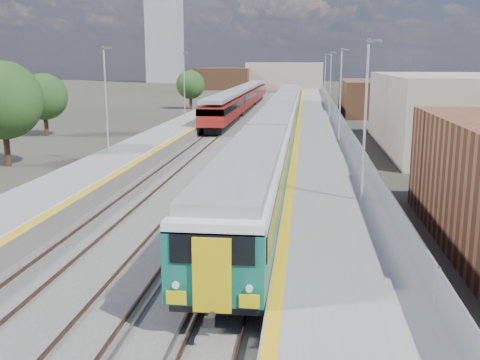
# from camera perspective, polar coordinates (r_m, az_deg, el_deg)

# --- Properties ---
(ground) EXTENTS (320.00, 320.00, 0.00)m
(ground) POSITION_cam_1_polar(r_m,az_deg,el_deg) (55.20, 2.62, 4.17)
(ground) COLOR #47443A
(ground) RESTS_ON ground
(ballast_bed) EXTENTS (10.50, 155.00, 0.06)m
(ballast_bed) POSITION_cam_1_polar(r_m,az_deg,el_deg) (57.87, 0.57, 4.58)
(ballast_bed) COLOR #565451
(ballast_bed) RESTS_ON ground
(tracks) EXTENTS (8.96, 160.00, 0.17)m
(tracks) POSITION_cam_1_polar(r_m,az_deg,el_deg) (59.45, 1.31, 4.85)
(tracks) COLOR #4C3323
(tracks) RESTS_ON ground
(platform_right) EXTENTS (4.70, 155.00, 8.52)m
(platform_right) POSITION_cam_1_polar(r_m,az_deg,el_deg) (57.49, 8.08, 4.92)
(platform_right) COLOR slate
(platform_right) RESTS_ON ground
(platform_left) EXTENTS (4.30, 155.00, 8.52)m
(platform_left) POSITION_cam_1_polar(r_m,az_deg,el_deg) (58.90, -6.05, 5.12)
(platform_left) COLOR slate
(platform_left) RESTS_ON ground
(buildings) EXTENTS (72.00, 185.50, 40.00)m
(buildings) POSITION_cam_1_polar(r_m,az_deg,el_deg) (144.86, -2.11, 13.29)
(buildings) COLOR brown
(buildings) RESTS_ON ground
(green_train) EXTENTS (2.84, 79.13, 3.13)m
(green_train) POSITION_cam_1_polar(r_m,az_deg,el_deg) (53.66, 4.15, 6.29)
(green_train) COLOR black
(green_train) RESTS_ON ground
(red_train) EXTENTS (2.84, 57.55, 3.58)m
(red_train) POSITION_cam_1_polar(r_m,az_deg,el_deg) (83.89, 0.26, 8.33)
(red_train) COLOR black
(red_train) RESTS_ON ground
(tree_a) EXTENTS (5.60, 5.60, 7.59)m
(tree_a) POSITION_cam_1_polar(r_m,az_deg,el_deg) (43.73, -22.96, 7.47)
(tree_a) COLOR #382619
(tree_a) RESTS_ON ground
(tree_b) EXTENTS (4.67, 4.67, 6.33)m
(tree_b) POSITION_cam_1_polar(r_m,az_deg,el_deg) (60.39, -19.28, 7.99)
(tree_b) COLOR #382619
(tree_b) RESTS_ON ground
(tree_c) EXTENTS (4.48, 4.48, 6.07)m
(tree_c) POSITION_cam_1_polar(r_m,az_deg,el_deg) (89.75, -5.06, 9.62)
(tree_c) COLOR #382619
(tree_c) RESTS_ON ground
(tree_d) EXTENTS (4.34, 4.34, 5.88)m
(tree_d) POSITION_cam_1_polar(r_m,az_deg,el_deg) (74.65, 23.08, 8.14)
(tree_d) COLOR #382619
(tree_d) RESTS_ON ground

